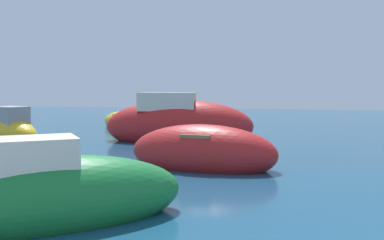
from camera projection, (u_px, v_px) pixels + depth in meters
moored_boat_1 at (179, 124)px, 16.54m from camera, size 6.18×3.44×2.38m
moored_boat_2 at (203, 152)px, 10.79m from camera, size 4.00×1.89×1.46m
moored_boat_4 at (124, 122)px, 22.13m from camera, size 3.38×2.71×1.15m
moored_boat_7 at (50, 196)px, 6.30m from camera, size 4.11×3.79×1.61m
moored_boat_8 at (7, 132)px, 15.61m from camera, size 3.78×2.75×1.70m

